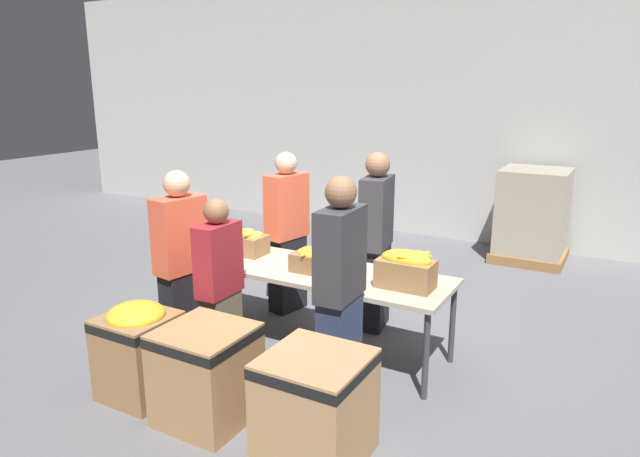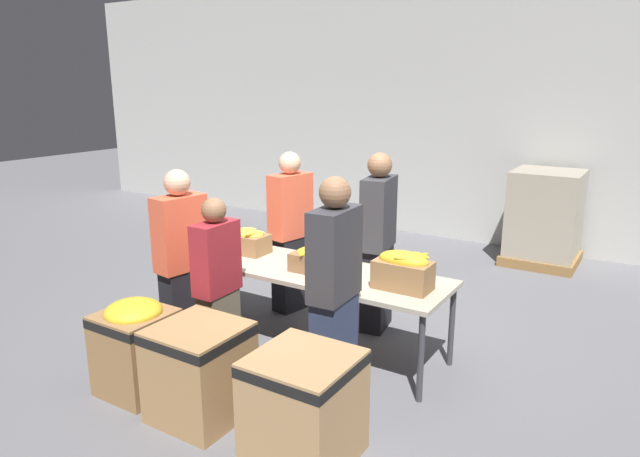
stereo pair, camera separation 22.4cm
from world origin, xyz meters
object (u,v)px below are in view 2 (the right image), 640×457
volunteer_2 (291,233)px  sorting_table (312,274)px  volunteer_4 (182,265)px  banana_box_1 (316,259)px  banana_box_0 (248,241)px  volunteer_3 (334,292)px  volunteer_1 (218,288)px  banana_box_2 (403,270)px  donation_bin_0 (136,343)px  pallet_stack_0 (544,218)px  donation_bin_1 (200,369)px  donation_bin_2 (304,404)px  volunteer_0 (378,244)px

volunteer_2 → sorting_table: bearing=57.5°
volunteer_4 → banana_box_1: bearing=-46.2°
banana_box_0 → volunteer_3: (1.41, -0.72, -0.02)m
volunteer_1 → volunteer_3: bearing=-82.2°
banana_box_2 → banana_box_0: bearing=175.8°
volunteer_2 → donation_bin_0: size_ratio=2.23×
donation_bin_0 → banana_box_0: bearing=91.7°
volunteer_1 → pallet_stack_0: bearing=-20.9°
pallet_stack_0 → donation_bin_0: bearing=-111.4°
volunteer_3 → donation_bin_1: size_ratio=2.47×
volunteer_4 → donation_bin_0: (0.15, -0.69, -0.43)m
banana_box_2 → volunteer_1: (-1.32, -0.75, -0.18)m
volunteer_1 → volunteer_3: 1.05m
volunteer_2 → volunteer_4: size_ratio=1.01×
volunteer_4 → donation_bin_2: 1.92m
sorting_table → pallet_stack_0: (1.27, 3.81, -0.10)m
donation_bin_0 → donation_bin_1: bearing=0.0°
volunteer_2 → donation_bin_2: size_ratio=2.36×
donation_bin_0 → pallet_stack_0: size_ratio=0.61×
banana_box_1 → donation_bin_2: bearing=-60.8°
banana_box_1 → pallet_stack_0: pallet_stack_0 is taller
donation_bin_1 → banana_box_0: bearing=116.1°
banana_box_1 → volunteer_4: bearing=-145.4°
volunteer_2 → pallet_stack_0: size_ratio=1.35×
volunteer_3 → donation_bin_1: (-0.70, -0.74, -0.49)m
sorting_table → banana_box_1: banana_box_1 is taller
banana_box_2 → volunteer_2: size_ratio=0.27×
volunteer_4 → volunteer_2: bearing=0.2°
sorting_table → donation_bin_2: sorting_table is taller
volunteer_4 → donation_bin_1: (0.83, -0.69, -0.46)m
banana_box_1 → volunteer_2: volunteer_2 is taller
donation_bin_0 → donation_bin_1: size_ratio=1.08×
sorting_table → volunteer_1: 0.90m
volunteer_0 → donation_bin_1: size_ratio=2.49×
volunteer_1 → volunteer_4: 0.51m
banana_box_1 → banana_box_2: bearing=-1.4°
banana_box_0 → donation_bin_1: size_ratio=0.57×
volunteer_2 → donation_bin_2: volunteer_2 is taller
donation_bin_2 → banana_box_1: bearing=119.2°
banana_box_1 → donation_bin_2: banana_box_1 is taller
volunteer_1 → pallet_stack_0: size_ratio=1.20×
banana_box_0 → pallet_stack_0: pallet_stack_0 is taller
sorting_table → banana_box_0: 0.83m
sorting_table → banana_box_1: 0.17m
banana_box_0 → donation_bin_1: bearing=-63.9°
banana_box_0 → volunteer_1: 0.97m
pallet_stack_0 → volunteer_1: bearing=-110.2°
donation_bin_2 → pallet_stack_0: bearing=85.1°
donation_bin_2 → volunteer_3: bearing=105.9°
donation_bin_2 → donation_bin_1: bearing=180.0°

